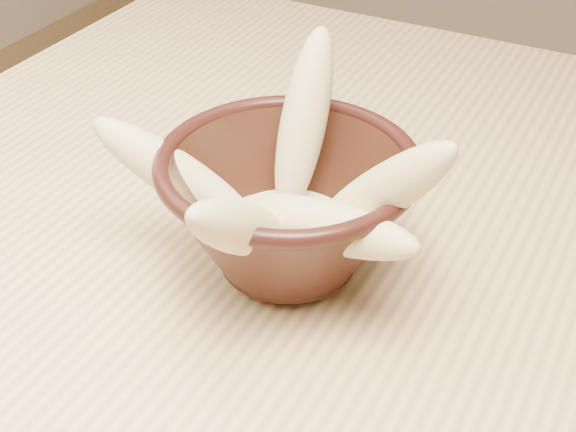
# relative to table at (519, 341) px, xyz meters

# --- Properties ---
(table) EXTENTS (1.20, 0.80, 0.75)m
(table) POSITION_rel_table_xyz_m (0.00, 0.00, 0.00)
(table) COLOR #DBBB78
(table) RESTS_ON ground
(bowl) EXTENTS (0.19, 0.19, 0.10)m
(bowl) POSITION_rel_table_xyz_m (-0.17, -0.09, 0.14)
(bowl) COLOR black
(bowl) RESTS_ON table
(milk_puddle) EXTENTS (0.10, 0.10, 0.01)m
(milk_puddle) POSITION_rel_table_xyz_m (-0.17, -0.09, 0.11)
(milk_puddle) COLOR #FBEECA
(milk_puddle) RESTS_ON bowl
(banana_upright) EXTENTS (0.04, 0.10, 0.14)m
(banana_upright) POSITION_rel_table_xyz_m (-0.18, -0.04, 0.18)
(banana_upright) COLOR tan
(banana_upright) RESTS_ON bowl
(banana_left) EXTENTS (0.14, 0.07, 0.10)m
(banana_left) POSITION_rel_table_xyz_m (-0.24, -0.12, 0.15)
(banana_left) COLOR tan
(banana_left) RESTS_ON bowl
(banana_right) EXTENTS (0.13, 0.05, 0.13)m
(banana_right) POSITION_rel_table_xyz_m (-0.10, -0.10, 0.17)
(banana_right) COLOR tan
(banana_right) RESTS_ON bowl
(banana_across) EXTENTS (0.16, 0.07, 0.07)m
(banana_across) POSITION_rel_table_xyz_m (-0.13, -0.12, 0.15)
(banana_across) COLOR tan
(banana_across) RESTS_ON bowl
(banana_front) EXTENTS (0.04, 0.14, 0.12)m
(banana_front) POSITION_rel_table_xyz_m (-0.16, -0.16, 0.17)
(banana_front) COLOR tan
(banana_front) RESTS_ON bowl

